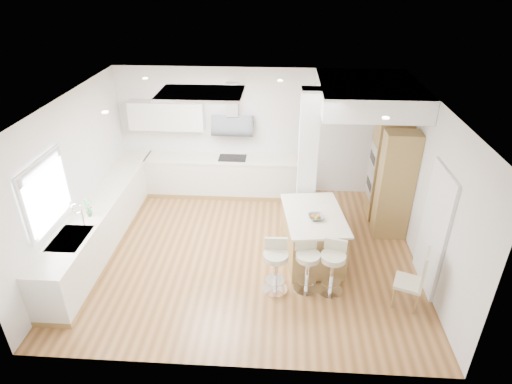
# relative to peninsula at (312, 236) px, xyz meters

# --- Properties ---
(ground) EXTENTS (6.00, 6.00, 0.00)m
(ground) POSITION_rel_peninsula_xyz_m (-1.15, 0.04, -0.46)
(ground) COLOR #9E6B3A
(ground) RESTS_ON ground
(ceiling) EXTENTS (6.00, 5.00, 0.02)m
(ceiling) POSITION_rel_peninsula_xyz_m (-1.15, 0.04, -0.46)
(ceiling) COLOR white
(ceiling) RESTS_ON ground
(wall_back) EXTENTS (6.00, 0.04, 2.80)m
(wall_back) POSITION_rel_peninsula_xyz_m (-1.15, 2.54, 0.94)
(wall_back) COLOR silver
(wall_back) RESTS_ON ground
(wall_left) EXTENTS (0.04, 5.00, 2.80)m
(wall_left) POSITION_rel_peninsula_xyz_m (-4.15, 0.04, 0.94)
(wall_left) COLOR silver
(wall_left) RESTS_ON ground
(wall_right) EXTENTS (0.04, 5.00, 2.80)m
(wall_right) POSITION_rel_peninsula_xyz_m (1.85, 0.04, 0.94)
(wall_right) COLOR silver
(wall_right) RESTS_ON ground
(skylight) EXTENTS (4.10, 2.10, 0.06)m
(skylight) POSITION_rel_peninsula_xyz_m (-1.94, 0.64, 2.31)
(skylight) COLOR white
(skylight) RESTS_ON ground
(window_left) EXTENTS (0.06, 1.28, 1.07)m
(window_left) POSITION_rel_peninsula_xyz_m (-4.11, -0.86, 1.24)
(window_left) COLOR white
(window_left) RESTS_ON ground
(doorway_right) EXTENTS (0.05, 1.00, 2.10)m
(doorway_right) POSITION_rel_peninsula_xyz_m (1.82, -0.56, 0.54)
(doorway_right) COLOR #4E453D
(doorway_right) RESTS_ON ground
(counter_left) EXTENTS (0.63, 4.50, 1.35)m
(counter_left) POSITION_rel_peninsula_xyz_m (-3.85, 0.27, 0.00)
(counter_left) COLOR #9E7D43
(counter_left) RESTS_ON ground
(counter_back) EXTENTS (3.62, 0.63, 2.50)m
(counter_back) POSITION_rel_peninsula_xyz_m (-2.07, 2.27, 0.24)
(counter_back) COLOR #9E7D43
(counter_back) RESTS_ON ground
(pillar) EXTENTS (0.35, 0.35, 2.80)m
(pillar) POSITION_rel_peninsula_xyz_m (-0.10, 0.99, 0.94)
(pillar) COLOR white
(pillar) RESTS_ON ground
(soffit) EXTENTS (1.78, 2.20, 0.40)m
(soffit) POSITION_rel_peninsula_xyz_m (0.95, 1.44, 2.14)
(soffit) COLOR white
(soffit) RESTS_ON ground
(oven_column) EXTENTS (0.63, 1.21, 2.10)m
(oven_column) POSITION_rel_peninsula_xyz_m (1.52, 1.27, 0.59)
(oven_column) COLOR #9E7D43
(oven_column) RESTS_ON ground
(peninsula) EXTENTS (1.17, 1.60, 0.97)m
(peninsula) POSITION_rel_peninsula_xyz_m (0.00, 0.00, 0.00)
(peninsula) COLOR #9E7D43
(peninsula) RESTS_ON ground
(bar_stool_a) EXTENTS (0.42, 0.42, 0.92)m
(bar_stool_a) POSITION_rel_peninsula_xyz_m (-0.63, -0.90, 0.06)
(bar_stool_a) COLOR white
(bar_stool_a) RESTS_ON ground
(bar_stool_b) EXTENTS (0.49, 0.49, 0.90)m
(bar_stool_b) POSITION_rel_peninsula_xyz_m (-0.13, -0.86, 0.05)
(bar_stool_b) COLOR white
(bar_stool_b) RESTS_ON ground
(bar_stool_c) EXTENTS (0.51, 0.51, 0.92)m
(bar_stool_c) POSITION_rel_peninsula_xyz_m (0.26, -0.88, 0.06)
(bar_stool_c) COLOR white
(bar_stool_c) RESTS_ON ground
(dining_chair) EXTENTS (0.52, 0.52, 1.04)m
(dining_chair) POSITION_rel_peninsula_xyz_m (1.47, -1.15, 0.10)
(dining_chair) COLOR beige
(dining_chair) RESTS_ON ground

